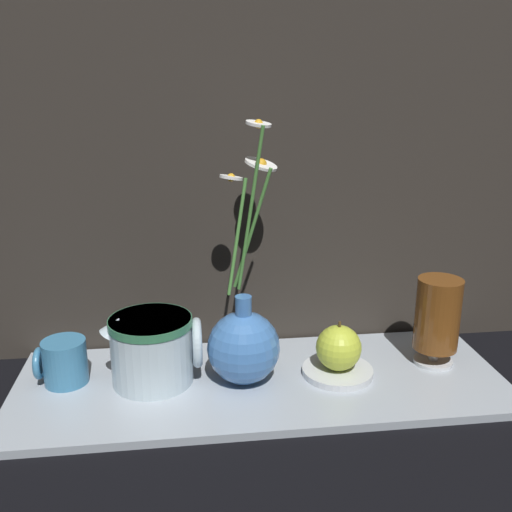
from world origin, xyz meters
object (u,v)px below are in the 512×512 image
at_px(ceramic_pitcher, 153,346).
at_px(tea_glass, 437,316).
at_px(vase_with_flowers, 244,341).
at_px(yellow_mug, 63,362).
at_px(orange_fruit, 338,347).

bearing_deg(ceramic_pitcher, tea_glass, 0.08).
relative_size(vase_with_flowers, tea_glass, 2.69).
xyz_separation_m(vase_with_flowers, ceramic_pitcher, (-0.13, 0.01, -0.01)).
relative_size(vase_with_flowers, yellow_mug, 5.12).
bearing_deg(ceramic_pitcher, vase_with_flowers, -5.17).
bearing_deg(yellow_mug, orange_fruit, -3.72).
bearing_deg(tea_glass, orange_fruit, -174.67).
height_order(vase_with_flowers, ceramic_pitcher, vase_with_flowers).
xyz_separation_m(yellow_mug, tea_glass, (0.57, -0.01, 0.05)).
bearing_deg(vase_with_flowers, tea_glass, 2.38).
distance_m(vase_with_flowers, tea_glass, 0.31).
distance_m(ceramic_pitcher, tea_glass, 0.44).
relative_size(vase_with_flowers, ceramic_pitcher, 2.60).
height_order(tea_glass, orange_fruit, tea_glass).
xyz_separation_m(ceramic_pitcher, orange_fruit, (0.28, -0.01, -0.01)).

